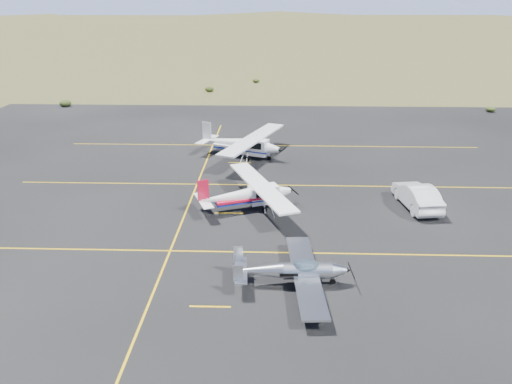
% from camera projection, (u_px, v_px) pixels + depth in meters
% --- Properties ---
extents(ground, '(1600.00, 1600.00, 0.00)m').
position_uv_depth(ground, '(273.00, 270.00, 27.07)').
color(ground, '#383D1C').
rests_on(ground, ground).
extents(apron, '(72.00, 72.00, 0.02)m').
position_uv_depth(apron, '(273.00, 217.00, 33.57)').
color(apron, black).
rests_on(apron, ground).
extents(aircraft_low_wing, '(5.81, 8.10, 1.76)m').
position_uv_depth(aircraft_low_wing, '(294.00, 271.00, 25.40)').
color(aircraft_low_wing, silver).
rests_on(aircraft_low_wing, apron).
extents(aircraft_cessna, '(7.19, 9.85, 2.56)m').
position_uv_depth(aircraft_cessna, '(247.00, 194.00, 34.35)').
color(aircraft_cessna, white).
rests_on(aircraft_cessna, apron).
extents(aircraft_plain, '(8.21, 11.31, 2.93)m').
position_uv_depth(aircraft_plain, '(241.00, 143.00, 45.48)').
color(aircraft_plain, silver).
rests_on(aircraft_plain, apron).
extents(sedan, '(2.50, 5.43, 1.72)m').
position_uv_depth(sedan, '(417.00, 196.00, 34.80)').
color(sedan, silver).
rests_on(sedan, apron).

